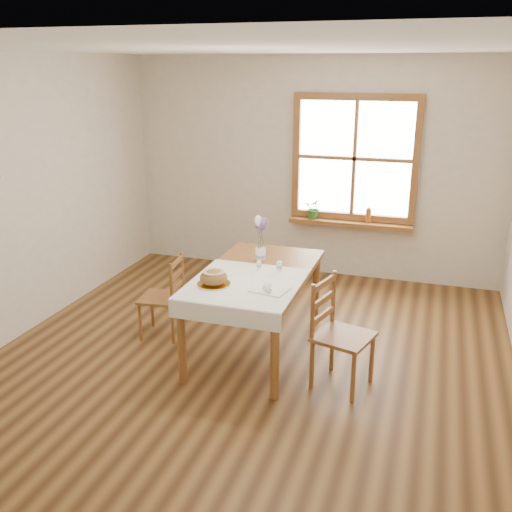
{
  "coord_description": "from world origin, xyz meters",
  "views": [
    {
      "loc": [
        1.45,
        -4.18,
        2.49
      ],
      "look_at": [
        0.0,
        0.3,
        0.9
      ],
      "focal_mm": 40.0,
      "sensor_mm": 36.0,
      "label": 1
    }
  ],
  "objects": [
    {
      "name": "ground",
      "position": [
        0.0,
        0.0,
        0.0
      ],
      "size": [
        5.0,
        5.0,
        0.0
      ],
      "primitive_type": "plane",
      "color": "brown",
      "rests_on": "ground"
    },
    {
      "name": "room_walls",
      "position": [
        0.0,
        0.0,
        1.71
      ],
      "size": [
        4.6,
        5.1,
        2.65
      ],
      "color": "silver",
      "rests_on": "ground"
    },
    {
      "name": "window",
      "position": [
        0.5,
        2.47,
        1.45
      ],
      "size": [
        1.46,
        0.08,
        1.46
      ],
      "color": "#92602D",
      "rests_on": "ground"
    },
    {
      "name": "window_sill",
      "position": [
        0.5,
        2.4,
        0.69
      ],
      "size": [
        1.46,
        0.2,
        0.05
      ],
      "color": "#92602D",
      "rests_on": "ground"
    },
    {
      "name": "dining_table",
      "position": [
        0.0,
        0.3,
        0.66
      ],
      "size": [
        0.9,
        1.6,
        0.75
      ],
      "color": "#92602D",
      "rests_on": "ground"
    },
    {
      "name": "table_linen",
      "position": [
        0.0,
        -0.0,
        0.76
      ],
      "size": [
        0.91,
        0.99,
        0.01
      ],
      "primitive_type": "cube",
      "color": "white",
      "rests_on": "dining_table"
    },
    {
      "name": "chair_left",
      "position": [
        -0.95,
        0.29,
        0.4
      ],
      "size": [
        0.43,
        0.42,
        0.8
      ],
      "primitive_type": null,
      "rotation": [
        0.0,
        0.0,
        -1.44
      ],
      "color": "#92602D",
      "rests_on": "ground"
    },
    {
      "name": "chair_right",
      "position": [
        0.85,
        -0.08,
        0.45
      ],
      "size": [
        0.54,
        0.52,
        0.9
      ],
      "primitive_type": null,
      "rotation": [
        0.0,
        0.0,
        1.29
      ],
      "color": "#92602D",
      "rests_on": "ground"
    },
    {
      "name": "bread_plate",
      "position": [
        -0.23,
        -0.12,
        0.77
      ],
      "size": [
        0.28,
        0.28,
        0.01
      ],
      "primitive_type": "cylinder",
      "rotation": [
        0.0,
        0.0,
        0.04
      ],
      "color": "white",
      "rests_on": "table_linen"
    },
    {
      "name": "bread_loaf",
      "position": [
        -0.23,
        -0.12,
        0.84
      ],
      "size": [
        0.23,
        0.23,
        0.13
      ],
      "primitive_type": "ellipsoid",
      "color": "#9C6937",
      "rests_on": "bread_plate"
    },
    {
      "name": "egg_napkin",
      "position": [
        0.25,
        -0.09,
        0.77
      ],
      "size": [
        0.32,
        0.29,
        0.01
      ],
      "primitive_type": "cube",
      "rotation": [
        0.0,
        0.0,
        -0.2
      ],
      "color": "white",
      "rests_on": "table_linen"
    },
    {
      "name": "eggs",
      "position": [
        0.25,
        -0.09,
        0.8
      ],
      "size": [
        0.25,
        0.23,
        0.05
      ],
      "primitive_type": null,
      "rotation": [
        0.0,
        0.0,
        -0.2
      ],
      "color": "white",
      "rests_on": "egg_napkin"
    },
    {
      "name": "salt_shaker",
      "position": [
        0.01,
        0.35,
        0.8
      ],
      "size": [
        0.05,
        0.05,
        0.08
      ],
      "primitive_type": "cylinder",
      "rotation": [
        0.0,
        0.0,
        -0.08
      ],
      "color": "white",
      "rests_on": "table_linen"
    },
    {
      "name": "pepper_shaker",
      "position": [
        0.19,
        0.36,
        0.81
      ],
      "size": [
        0.05,
        0.05,
        0.1
      ],
      "primitive_type": "cylinder",
      "rotation": [
        0.0,
        0.0,
        -0.01
      ],
      "color": "white",
      "rests_on": "table_linen"
    },
    {
      "name": "flower_vase",
      "position": [
        -0.06,
        0.62,
        0.8
      ],
      "size": [
        0.13,
        0.13,
        0.11
      ],
      "primitive_type": "cylinder",
      "rotation": [
        0.0,
        0.0,
        -0.32
      ],
      "color": "white",
      "rests_on": "dining_table"
    },
    {
      "name": "lavender_bouquet",
      "position": [
        -0.06,
        0.62,
        1.02
      ],
      "size": [
        0.17,
        0.17,
        0.33
      ],
      "primitive_type": null,
      "color": "#705191",
      "rests_on": "flower_vase"
    },
    {
      "name": "potted_plant",
      "position": [
        0.06,
        2.4,
        0.81
      ],
      "size": [
        0.27,
        0.29,
        0.2
      ],
      "primitive_type": "imported",
      "rotation": [
        0.0,
        0.0,
        -0.19
      ],
      "color": "#346829",
      "rests_on": "window_sill"
    },
    {
      "name": "amber_bottle",
      "position": [
        0.71,
        2.4,
        0.81
      ],
      "size": [
        0.08,
        0.08,
        0.19
      ],
      "primitive_type": "cylinder",
      "rotation": [
        0.0,
        0.0,
        -0.29
      ],
      "color": "#AB5B1F",
      "rests_on": "window_sill"
    }
  ]
}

